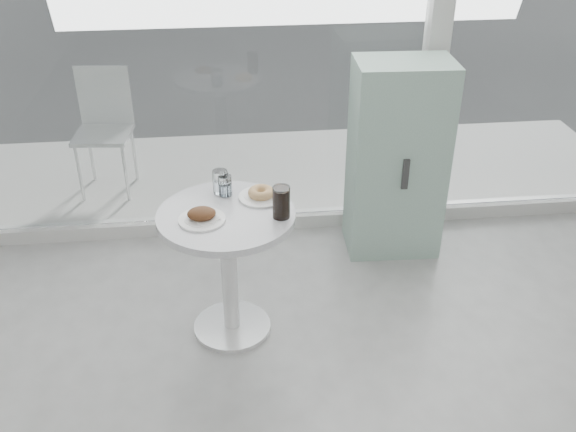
{
  "coord_description": "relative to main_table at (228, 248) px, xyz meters",
  "views": [
    {
      "loc": [
        -0.49,
        -0.97,
        2.44
      ],
      "look_at": [
        -0.2,
        1.7,
        0.85
      ],
      "focal_mm": 40.0,
      "sensor_mm": 36.0,
      "label": 1
    }
  ],
  "objects": [
    {
      "name": "main_table",
      "position": [
        0.0,
        0.0,
        0.0
      ],
      "size": [
        0.72,
        0.72,
        0.77
      ],
      "color": "white",
      "rests_on": "ground"
    },
    {
      "name": "patio_deck",
      "position": [
        0.5,
        1.9,
        -0.53
      ],
      "size": [
        5.6,
        1.6,
        0.05
      ],
      "primitive_type": "cube",
      "color": "beige",
      "rests_on": "ground"
    },
    {
      "name": "mint_cabinet",
      "position": [
        1.11,
        0.77,
        0.1
      ],
      "size": [
        0.61,
        0.43,
        1.3
      ],
      "rotation": [
        0.0,
        0.0,
        -0.04
      ],
      "color": "#85AA9A",
      "rests_on": "ground"
    },
    {
      "name": "patio_chair",
      "position": [
        -0.88,
        1.79,
        0.03
      ],
      "size": [
        0.44,
        0.44,
        0.93
      ],
      "rotation": [
        0.0,
        0.0,
        -0.09
      ],
      "color": "white",
      "rests_on": "patio_deck"
    },
    {
      "name": "plate_fritter",
      "position": [
        -0.12,
        -0.06,
        0.25
      ],
      "size": [
        0.24,
        0.24,
        0.07
      ],
      "color": "white",
      "rests_on": "main_table"
    },
    {
      "name": "plate_donut",
      "position": [
        0.19,
        0.14,
        0.24
      ],
      "size": [
        0.24,
        0.24,
        0.06
      ],
      "color": "white",
      "rests_on": "main_table"
    },
    {
      "name": "water_tumbler_a",
      "position": [
        -0.02,
        0.22,
        0.28
      ],
      "size": [
        0.08,
        0.08,
        0.13
      ],
      "color": "white",
      "rests_on": "main_table"
    },
    {
      "name": "water_tumbler_b",
      "position": [
        0.0,
        0.19,
        0.27
      ],
      "size": [
        0.07,
        0.07,
        0.12
      ],
      "color": "white",
      "rests_on": "main_table"
    },
    {
      "name": "cola_glass",
      "position": [
        0.28,
        -0.07,
        0.3
      ],
      "size": [
        0.09,
        0.09,
        0.17
      ],
      "color": "white",
      "rests_on": "main_table"
    }
  ]
}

